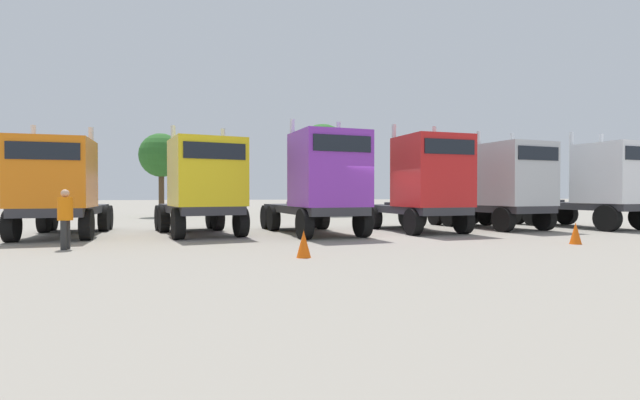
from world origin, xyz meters
The scene contains 13 objects.
ground centered at (0.00, 0.00, 0.00)m, with size 200.00×200.00×0.00m, color gray.
semi_truck_orange centered at (-11.02, 1.71, 1.81)m, with size 3.02×6.45×4.03m.
semi_truck_yellow centered at (-6.04, 1.50, 1.87)m, with size 3.79×6.12×4.13m.
semi_truck_purple centered at (-1.72, 0.62, 1.96)m, with size 3.44×6.66×4.37m.
semi_truck_red centered at (2.60, 1.06, 1.98)m, with size 3.11×6.01×4.41m.
semi_truck_silver centered at (6.74, 1.74, 1.90)m, with size 3.42×6.13×4.30m.
semi_truck_white centered at (11.01, 1.18, 1.94)m, with size 3.52×6.51×4.31m.
visitor_in_hivis centered at (-9.72, -2.07, 0.98)m, with size 0.42×0.45×1.69m.
traffic_cone_near centered at (-3.49, -5.16, 0.34)m, with size 0.36×0.36×0.67m, color #F2590C.
traffic_cone_far centered at (5.31, -3.96, 0.34)m, with size 0.36×0.36×0.67m, color #F2590C.
oak_far_left centered at (-9.16, 16.54, 4.08)m, with size 2.91×2.91×5.58m.
oak_far_centre centered at (1.93, 16.75, 4.55)m, with size 4.01×4.01×6.57m.
oak_far_right centered at (9.31, 18.35, 3.68)m, with size 2.89×2.89×5.15m.
Camera 1 is at (-5.58, -16.51, 1.58)m, focal length 26.50 mm.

